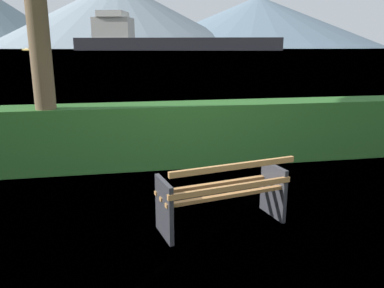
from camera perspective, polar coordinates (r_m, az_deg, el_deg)
name	(u,v)px	position (r m, az deg, el deg)	size (l,w,h in m)	color
ground_plane	(221,224)	(4.75, 4.34, -11.95)	(1400.00, 1400.00, 0.00)	olive
water_surface	(120,49)	(311.19, -10.74, 13.82)	(620.00, 620.00, 0.00)	slate
park_bench	(224,194)	(4.53, 4.77, -7.47)	(1.62, 0.87, 0.87)	#A0703F
hedge_row	(185,134)	(6.96, -1.05, 1.58)	(9.39, 0.78, 1.11)	#285B23
cargo_ship_large	(162,40)	(221.93, -4.51, 15.40)	(115.03, 47.41, 21.22)	#232328
sailboat_mid	(28,49)	(240.06, -23.48, 12.93)	(7.07, 6.96, 1.52)	gold
distant_hills	(142,18)	(555.99, -7.61, 18.29)	(704.39, 374.35, 87.34)	slate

